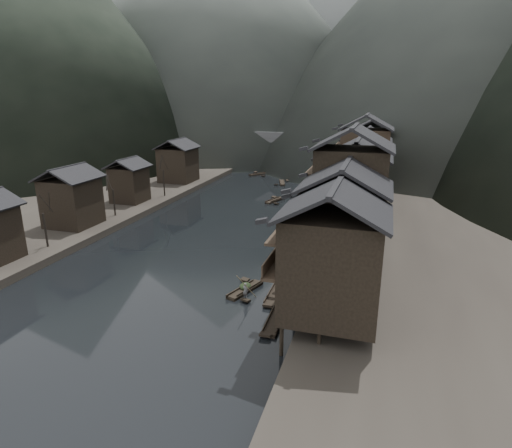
% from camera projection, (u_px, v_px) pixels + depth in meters
% --- Properties ---
extents(water, '(300.00, 300.00, 0.00)m').
position_uv_depth(water, '(174.00, 277.00, 45.30)').
color(water, black).
rests_on(water, ground).
extents(right_bank, '(40.00, 200.00, 1.80)m').
position_uv_depth(right_bank, '(472.00, 203.00, 71.88)').
color(right_bank, '#2D2823').
rests_on(right_bank, ground).
extents(left_bank, '(40.00, 200.00, 1.20)m').
position_uv_depth(left_bank, '(113.00, 181.00, 91.40)').
color(left_bank, '#2D2823').
rests_on(left_bank, ground).
extents(stilt_houses, '(9.00, 67.60, 15.86)m').
position_uv_depth(stilt_houses, '(359.00, 172.00, 55.52)').
color(stilt_houses, black).
rests_on(stilt_houses, ground).
extents(left_houses, '(8.10, 53.20, 8.73)m').
position_uv_depth(left_houses, '(114.00, 178.00, 67.70)').
color(left_houses, black).
rests_on(left_houses, left_bank).
extents(bare_trees, '(3.36, 42.69, 6.72)m').
position_uv_depth(bare_trees, '(96.00, 191.00, 58.22)').
color(bare_trees, black).
rests_on(bare_trees, left_bank).
extents(moored_sampans, '(3.02, 54.69, 0.47)m').
position_uv_depth(moored_sampans, '(314.00, 233.00, 58.78)').
color(moored_sampans, black).
rests_on(moored_sampans, water).
extents(midriver_boats, '(13.37, 44.73, 0.45)m').
position_uv_depth(midriver_boats, '(273.00, 178.00, 96.39)').
color(midriver_boats, black).
rests_on(midriver_boats, water).
extents(stone_bridge, '(40.00, 6.00, 9.00)m').
position_uv_depth(stone_bridge, '(304.00, 147.00, 109.59)').
color(stone_bridge, '#4C4C4F').
rests_on(stone_bridge, ground).
extents(hero_sampan, '(2.50, 5.13, 0.44)m').
position_uv_depth(hero_sampan, '(245.00, 289.00, 41.96)').
color(hero_sampan, black).
rests_on(hero_sampan, water).
extents(cargo_heap, '(1.13, 1.48, 0.68)m').
position_uv_depth(cargo_heap, '(245.00, 283.00, 42.02)').
color(cargo_heap, black).
rests_on(cargo_heap, hero_sampan).
extents(boatman, '(0.63, 0.48, 1.53)m').
position_uv_depth(boatman, '(245.00, 288.00, 39.96)').
color(boatman, slate).
rests_on(boatman, hero_sampan).
extents(bamboo_pole, '(1.43, 2.04, 3.06)m').
position_uv_depth(bamboo_pole, '(247.00, 266.00, 39.22)').
color(bamboo_pole, '#8C7A51').
rests_on(bamboo_pole, boatman).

